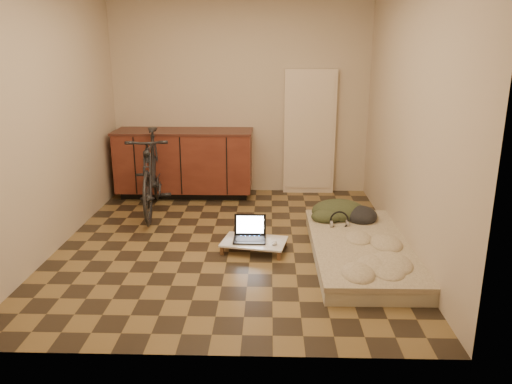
{
  "coord_description": "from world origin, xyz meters",
  "views": [
    {
      "loc": [
        0.41,
        -4.88,
        1.99
      ],
      "look_at": [
        0.27,
        0.03,
        0.55
      ],
      "focal_mm": 35.0,
      "sensor_mm": 36.0,
      "label": 1
    }
  ],
  "objects_px": {
    "bicycle": "(152,168)",
    "futon": "(361,250)",
    "laptop": "(250,234)",
    "lap_desk": "(254,242)"
  },
  "relations": [
    {
      "from": "bicycle",
      "to": "lap_desk",
      "type": "height_order",
      "value": "bicycle"
    },
    {
      "from": "lap_desk",
      "to": "futon",
      "type": "bearing_deg",
      "value": 2.78
    },
    {
      "from": "laptop",
      "to": "bicycle",
      "type": "bearing_deg",
      "value": 137.5
    },
    {
      "from": "lap_desk",
      "to": "laptop",
      "type": "xyz_separation_m",
      "value": [
        -0.05,
        0.06,
        0.06
      ]
    },
    {
      "from": "bicycle",
      "to": "laptop",
      "type": "relative_size",
      "value": 5.31
    },
    {
      "from": "bicycle",
      "to": "laptop",
      "type": "bearing_deg",
      "value": -49.55
    },
    {
      "from": "bicycle",
      "to": "lap_desk",
      "type": "xyz_separation_m",
      "value": [
        1.29,
        -1.2,
        -0.47
      ]
    },
    {
      "from": "lap_desk",
      "to": "bicycle",
      "type": "bearing_deg",
      "value": 148.11
    },
    {
      "from": "bicycle",
      "to": "futon",
      "type": "bearing_deg",
      "value": -37.03
    },
    {
      "from": "futon",
      "to": "laptop",
      "type": "relative_size",
      "value": 5.98
    }
  ]
}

